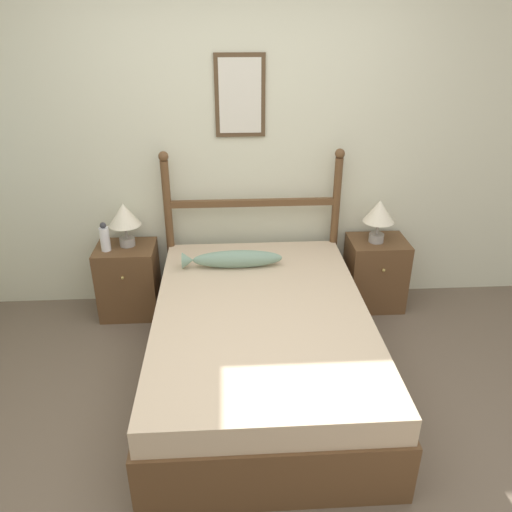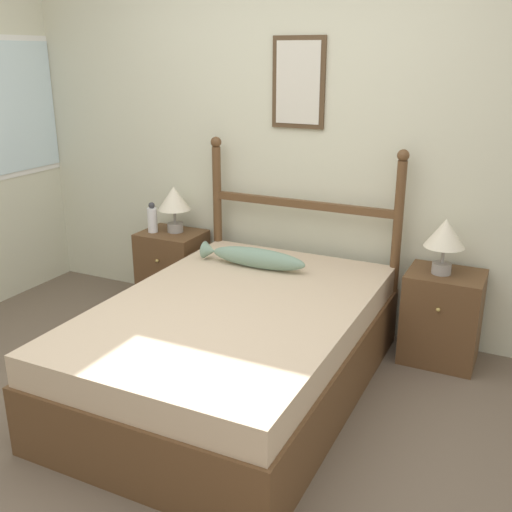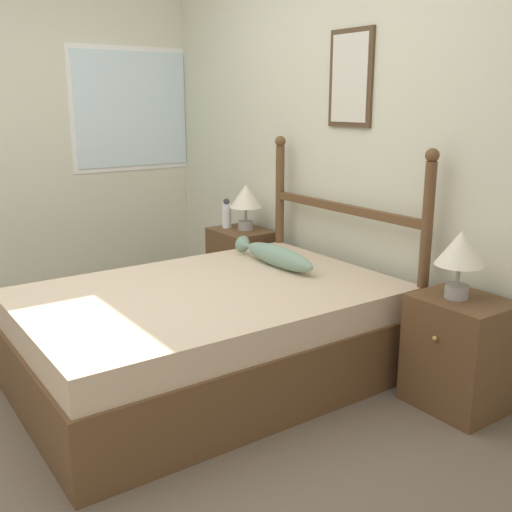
{
  "view_description": "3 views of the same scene",
  "coord_description": "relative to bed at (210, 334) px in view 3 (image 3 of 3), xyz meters",
  "views": [
    {
      "loc": [
        -0.09,
        -1.98,
        2.17
      ],
      "look_at": [
        0.1,
        1.1,
        0.65
      ],
      "focal_mm": 35.0,
      "sensor_mm": 36.0,
      "label": 1
    },
    {
      "loc": [
        1.52,
        -2.01,
        1.82
      ],
      "look_at": [
        0.02,
        1.07,
        0.65
      ],
      "focal_mm": 42.0,
      "sensor_mm": 36.0,
      "label": 2
    },
    {
      "loc": [
        2.76,
        -0.92,
        1.51
      ],
      "look_at": [
        0.06,
        0.97,
        0.64
      ],
      "focal_mm": 42.0,
      "sensor_mm": 36.0,
      "label": 3
    }
  ],
  "objects": [
    {
      "name": "headboard",
      "position": [
        -0.0,
        0.97,
        0.44
      ],
      "size": [
        1.36,
        0.07,
        1.27
      ],
      "color": "brown",
      "rests_on": "ground_plane"
    },
    {
      "name": "bottle",
      "position": [
        -1.1,
        0.81,
        0.41
      ],
      "size": [
        0.07,
        0.07,
        0.22
      ],
      "color": "white",
      "rests_on": "nightstand_left"
    },
    {
      "name": "bed",
      "position": [
        0.0,
        0.0,
        0.0
      ],
      "size": [
        1.35,
        1.99,
        0.53
      ],
      "color": "brown",
      "rests_on": "ground_plane"
    },
    {
      "name": "nightstand_right",
      "position": [
        0.98,
        0.86,
        0.03
      ],
      "size": [
        0.44,
        0.39,
        0.57
      ],
      "color": "brown",
      "rests_on": "ground_plane"
    },
    {
      "name": "ground_plane",
      "position": [
        -0.1,
        -0.63,
        -0.26
      ],
      "size": [
        16.0,
        16.0,
        0.0
      ],
      "primitive_type": "plane",
      "color": "brown"
    },
    {
      "name": "wall_back",
      "position": [
        -0.1,
        1.1,
        1.02
      ],
      "size": [
        6.4,
        0.08,
        2.55
      ],
      "color": "beige",
      "rests_on": "ground_plane"
    },
    {
      "name": "fish_pillow",
      "position": [
        -0.16,
        0.57,
        0.33
      ],
      "size": [
        0.71,
        0.12,
        0.13
      ],
      "color": "gray",
      "rests_on": "bed"
    },
    {
      "name": "table_lamp_right",
      "position": [
        0.95,
        0.84,
        0.54
      ],
      "size": [
        0.24,
        0.24,
        0.34
      ],
      "color": "gray",
      "rests_on": "nightstand_right"
    },
    {
      "name": "nightstand_left",
      "position": [
        -0.98,
        0.86,
        0.03
      ],
      "size": [
        0.44,
        0.39,
        0.57
      ],
      "color": "brown",
      "rests_on": "ground_plane"
    },
    {
      "name": "table_lamp_left",
      "position": [
        -0.96,
        0.89,
        0.54
      ],
      "size": [
        0.24,
        0.24,
        0.34
      ],
      "color": "gray",
      "rests_on": "nightstand_left"
    }
  ]
}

